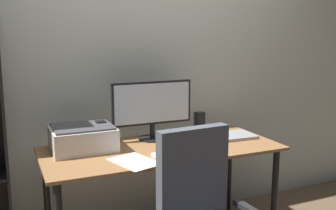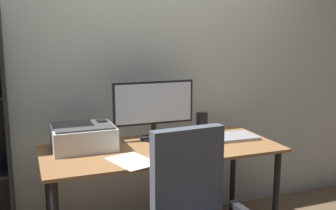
{
  "view_description": "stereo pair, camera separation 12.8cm",
  "coord_description": "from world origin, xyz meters",
  "px_view_note": "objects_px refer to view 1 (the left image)",
  "views": [
    {
      "loc": [
        -0.97,
        -2.31,
        1.49
      ],
      "look_at": [
        0.04,
        -0.02,
        1.03
      ],
      "focal_mm": 41.68,
      "sensor_mm": 36.0,
      "label": 1
    },
    {
      "loc": [
        -0.85,
        -2.36,
        1.49
      ],
      "look_at": [
        0.04,
        -0.02,
        1.03
      ],
      "focal_mm": 41.68,
      "sensor_mm": 36.0,
      "label": 2
    }
  ],
  "objects_px": {
    "desk": "(162,159)",
    "printer": "(83,138)",
    "coffee_mug": "(170,137)",
    "speaker_right": "(199,123)",
    "mouse": "(202,149)",
    "laptop": "(232,136)",
    "keyboard": "(176,154)",
    "speaker_left": "(101,133)",
    "monitor": "(152,106)"
  },
  "relations": [
    {
      "from": "mouse",
      "to": "speaker_left",
      "type": "relative_size",
      "value": 0.56
    },
    {
      "from": "coffee_mug",
      "to": "mouse",
      "type": "bearing_deg",
      "value": -59.46
    },
    {
      "from": "mouse",
      "to": "monitor",
      "type": "bearing_deg",
      "value": 118.93
    },
    {
      "from": "coffee_mug",
      "to": "speaker_right",
      "type": "relative_size",
      "value": 0.59
    },
    {
      "from": "coffee_mug",
      "to": "speaker_right",
      "type": "distance_m",
      "value": 0.36
    },
    {
      "from": "monitor",
      "to": "coffee_mug",
      "type": "distance_m",
      "value": 0.27
    },
    {
      "from": "coffee_mug",
      "to": "laptop",
      "type": "height_order",
      "value": "coffee_mug"
    },
    {
      "from": "monitor",
      "to": "speaker_left",
      "type": "relative_size",
      "value": 3.46
    },
    {
      "from": "monitor",
      "to": "speaker_right",
      "type": "height_order",
      "value": "monitor"
    },
    {
      "from": "monitor",
      "to": "speaker_left",
      "type": "height_order",
      "value": "monitor"
    },
    {
      "from": "printer",
      "to": "keyboard",
      "type": "bearing_deg",
      "value": -34.75
    },
    {
      "from": "coffee_mug",
      "to": "desk",
      "type": "bearing_deg",
      "value": -157.56
    },
    {
      "from": "mouse",
      "to": "coffee_mug",
      "type": "height_order",
      "value": "coffee_mug"
    },
    {
      "from": "coffee_mug",
      "to": "speaker_right",
      "type": "bearing_deg",
      "value": 28.08
    },
    {
      "from": "desk",
      "to": "coffee_mug",
      "type": "distance_m",
      "value": 0.16
    },
    {
      "from": "desk",
      "to": "keyboard",
      "type": "distance_m",
      "value": 0.22
    },
    {
      "from": "monitor",
      "to": "speaker_left",
      "type": "xyz_separation_m",
      "value": [
        -0.37,
        -0.01,
        -0.16
      ]
    },
    {
      "from": "desk",
      "to": "speaker_left",
      "type": "xyz_separation_m",
      "value": [
        -0.36,
        0.2,
        0.17
      ]
    },
    {
      "from": "keyboard",
      "to": "mouse",
      "type": "xyz_separation_m",
      "value": [
        0.19,
        0.01,
        0.01
      ]
    },
    {
      "from": "speaker_left",
      "to": "printer",
      "type": "xyz_separation_m",
      "value": [
        -0.13,
        -0.05,
        -0.0
      ]
    },
    {
      "from": "speaker_left",
      "to": "printer",
      "type": "bearing_deg",
      "value": -159.47
    },
    {
      "from": "desk",
      "to": "speaker_left",
      "type": "distance_m",
      "value": 0.44
    },
    {
      "from": "monitor",
      "to": "keyboard",
      "type": "relative_size",
      "value": 2.03
    },
    {
      "from": "monitor",
      "to": "speaker_right",
      "type": "bearing_deg",
      "value": -1.21
    },
    {
      "from": "laptop",
      "to": "speaker_right",
      "type": "bearing_deg",
      "value": 136.77
    },
    {
      "from": "laptop",
      "to": "mouse",
      "type": "bearing_deg",
      "value": -147.53
    },
    {
      "from": "laptop",
      "to": "speaker_right",
      "type": "relative_size",
      "value": 1.88
    },
    {
      "from": "mouse",
      "to": "laptop",
      "type": "xyz_separation_m",
      "value": [
        0.36,
        0.21,
        -0.01
      ]
    },
    {
      "from": "coffee_mug",
      "to": "speaker_left",
      "type": "distance_m",
      "value": 0.47
    },
    {
      "from": "desk",
      "to": "monitor",
      "type": "xyz_separation_m",
      "value": [
        0.02,
        0.21,
        0.33
      ]
    },
    {
      "from": "coffee_mug",
      "to": "speaker_left",
      "type": "height_order",
      "value": "speaker_left"
    },
    {
      "from": "desk",
      "to": "coffee_mug",
      "type": "height_order",
      "value": "coffee_mug"
    },
    {
      "from": "laptop",
      "to": "speaker_right",
      "type": "distance_m",
      "value": 0.26
    },
    {
      "from": "mouse",
      "to": "printer",
      "type": "relative_size",
      "value": 0.24
    },
    {
      "from": "monitor",
      "to": "speaker_left",
      "type": "distance_m",
      "value": 0.41
    },
    {
      "from": "monitor",
      "to": "speaker_right",
      "type": "distance_m",
      "value": 0.41
    },
    {
      "from": "desk",
      "to": "printer",
      "type": "height_order",
      "value": "printer"
    },
    {
      "from": "speaker_right",
      "to": "printer",
      "type": "height_order",
      "value": "speaker_right"
    },
    {
      "from": "keyboard",
      "to": "speaker_left",
      "type": "relative_size",
      "value": 1.71
    },
    {
      "from": "mouse",
      "to": "laptop",
      "type": "distance_m",
      "value": 0.42
    },
    {
      "from": "desk",
      "to": "laptop",
      "type": "xyz_separation_m",
      "value": [
        0.56,
        0.02,
        0.1
      ]
    },
    {
      "from": "laptop",
      "to": "printer",
      "type": "xyz_separation_m",
      "value": [
        -1.05,
        0.13,
        0.07
      ]
    },
    {
      "from": "speaker_left",
      "to": "printer",
      "type": "distance_m",
      "value": 0.14
    },
    {
      "from": "laptop",
      "to": "speaker_left",
      "type": "distance_m",
      "value": 0.94
    },
    {
      "from": "mouse",
      "to": "laptop",
      "type": "bearing_deg",
      "value": 33.24
    },
    {
      "from": "keyboard",
      "to": "speaker_right",
      "type": "height_order",
      "value": "speaker_right"
    },
    {
      "from": "desk",
      "to": "laptop",
      "type": "relative_size",
      "value": 4.9
    },
    {
      "from": "monitor",
      "to": "laptop",
      "type": "relative_size",
      "value": 1.84
    },
    {
      "from": "speaker_left",
      "to": "speaker_right",
      "type": "height_order",
      "value": "same"
    },
    {
      "from": "keyboard",
      "to": "printer",
      "type": "xyz_separation_m",
      "value": [
        -0.5,
        0.35,
        0.07
      ]
    }
  ]
}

